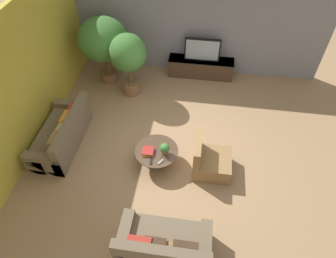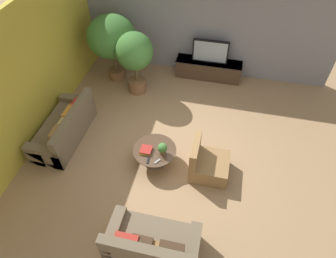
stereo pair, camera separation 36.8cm
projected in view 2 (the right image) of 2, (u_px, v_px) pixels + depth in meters
name	position (u px, v px, depth m)	size (l,w,h in m)	color
ground_plane	(175.00, 148.00, 6.99)	(24.00, 24.00, 0.00)	#9E7A56
back_wall_stone	(200.00, 23.00, 8.11)	(7.40, 0.12, 3.00)	gray
side_wall_left	(32.00, 72.00, 6.55)	(0.12, 7.40, 3.00)	gold
media_console	(208.00, 69.00, 8.72)	(1.90, 0.50, 0.53)	#473323
television	(210.00, 51.00, 8.29)	(0.99, 0.13, 0.66)	black
coffee_table	(155.00, 153.00, 6.52)	(0.94, 0.94, 0.42)	#756656
couch_by_wall	(65.00, 128.00, 7.03)	(0.84, 1.89, 0.84)	brown
couch_near_entry	(152.00, 245.00, 5.12)	(1.58, 0.84, 0.84)	brown
armchair_wicker	(207.00, 164.00, 6.34)	(0.80, 0.76, 0.86)	olive
potted_palm_tall	(112.00, 38.00, 7.96)	(1.32, 1.32, 1.90)	brown
potted_palm_corner	(135.00, 55.00, 7.63)	(0.96, 0.96, 1.75)	brown
potted_plant_tabletop	(162.00, 148.00, 6.25)	(0.21, 0.21, 0.28)	brown
book_stack	(146.00, 150.00, 6.37)	(0.25, 0.26, 0.07)	gold
remote_black	(148.00, 160.00, 6.22)	(0.04, 0.16, 0.02)	black
remote_silver	(157.00, 161.00, 6.20)	(0.04, 0.16, 0.02)	gray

